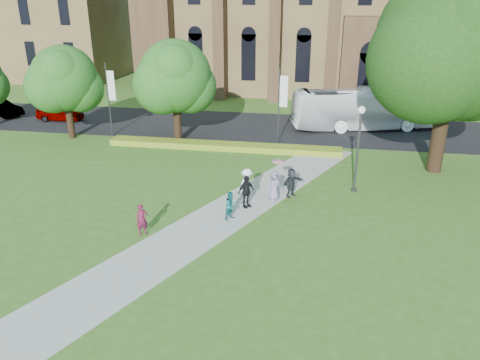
% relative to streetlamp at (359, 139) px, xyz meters
% --- Properties ---
extents(ground, '(160.00, 160.00, 0.00)m').
position_rel_streetlamp_xyz_m(ground, '(-7.50, -6.50, -3.30)').
color(ground, '#375D1C').
rests_on(ground, ground).
extents(road, '(160.00, 10.00, 0.02)m').
position_rel_streetlamp_xyz_m(road, '(-7.50, 13.50, -3.29)').
color(road, black).
rests_on(road, ground).
extents(footpath, '(15.58, 28.54, 0.04)m').
position_rel_streetlamp_xyz_m(footpath, '(-7.50, -5.50, -3.28)').
color(footpath, '#B2B2A8').
rests_on(footpath, ground).
extents(flower_hedge, '(18.00, 1.40, 0.45)m').
position_rel_streetlamp_xyz_m(flower_hedge, '(-9.50, 6.70, -3.07)').
color(flower_hedge, '#A6AD22').
rests_on(flower_hedge, ground).
extents(building_west, '(22.00, 14.00, 18.30)m').
position_rel_streetlamp_xyz_m(building_west, '(-41.50, 35.50, 5.91)').
color(building_west, olive).
rests_on(building_west, ground).
extents(streetlamp, '(0.44, 0.44, 5.24)m').
position_rel_streetlamp_xyz_m(streetlamp, '(0.00, 0.00, 0.00)').
color(streetlamp, '#38383D').
rests_on(streetlamp, ground).
extents(large_tree, '(9.60, 9.60, 13.20)m').
position_rel_streetlamp_xyz_m(large_tree, '(5.50, 4.50, 5.07)').
color(large_tree, '#332114').
rests_on(large_tree, ground).
extents(street_tree_0, '(5.20, 5.20, 7.50)m').
position_rel_streetlamp_xyz_m(street_tree_0, '(-22.50, 7.50, 1.58)').
color(street_tree_0, '#332114').
rests_on(street_tree_0, ground).
extents(street_tree_1, '(5.60, 5.60, 8.05)m').
position_rel_streetlamp_xyz_m(street_tree_1, '(-13.50, 8.00, 1.93)').
color(street_tree_1, '#332114').
rests_on(street_tree_1, ground).
extents(banner_pole_0, '(0.70, 0.10, 6.00)m').
position_rel_streetlamp_xyz_m(banner_pole_0, '(-5.39, 8.70, 0.09)').
color(banner_pole_0, '#38383D').
rests_on(banner_pole_0, ground).
extents(banner_pole_1, '(0.70, 0.10, 6.00)m').
position_rel_streetlamp_xyz_m(banner_pole_1, '(-19.39, 8.70, 0.09)').
color(banner_pole_1, '#38383D').
rests_on(banner_pole_1, ground).
extents(tour_coach, '(13.12, 6.20, 3.56)m').
position_rel_streetlamp_xyz_m(tour_coach, '(1.58, 14.46, -1.50)').
color(tour_coach, white).
rests_on(tour_coach, road).
extents(car_0, '(4.34, 1.83, 1.47)m').
position_rel_streetlamp_xyz_m(car_0, '(-26.34, 12.51, -2.54)').
color(car_0, gray).
rests_on(car_0, road).
extents(car_1, '(4.89, 2.68, 1.53)m').
position_rel_streetlamp_xyz_m(car_1, '(-32.90, 13.00, -2.51)').
color(car_1, gray).
rests_on(car_1, road).
extents(pedestrian_0, '(0.69, 0.65, 1.59)m').
position_rel_streetlamp_xyz_m(pedestrian_0, '(-10.65, -7.46, -2.46)').
color(pedestrian_0, maroon).
rests_on(pedestrian_0, footpath).
extents(pedestrian_1, '(0.92, 0.95, 1.54)m').
position_rel_streetlamp_xyz_m(pedestrian_1, '(-6.63, -5.06, -2.49)').
color(pedestrian_1, '#16676E').
rests_on(pedestrian_1, footpath).
extents(pedestrian_2, '(1.16, 1.39, 1.88)m').
position_rel_streetlamp_xyz_m(pedestrian_2, '(-6.21, -2.39, -2.32)').
color(pedestrian_2, white).
rests_on(pedestrian_2, footpath).
extents(pedestrian_3, '(1.07, 1.12, 1.87)m').
position_rel_streetlamp_xyz_m(pedestrian_3, '(-6.10, -3.44, -2.32)').
color(pedestrian_3, black).
rests_on(pedestrian_3, footpath).
extents(pedestrian_4, '(1.00, 0.96, 1.73)m').
position_rel_streetlamp_xyz_m(pedestrian_4, '(-4.65, -2.14, -2.39)').
color(pedestrian_4, gray).
rests_on(pedestrian_4, footpath).
extents(pedestrian_5, '(1.38, 1.59, 1.73)m').
position_rel_streetlamp_xyz_m(pedestrian_5, '(-3.72, -1.52, -2.39)').
color(pedestrian_5, '#26282E').
rests_on(pedestrian_5, footpath).
extents(parasol, '(0.84, 0.84, 0.64)m').
position_rel_streetlamp_xyz_m(parasol, '(-4.47, -2.04, -1.21)').
color(parasol, '#D6979F').
rests_on(parasol, pedestrian_4).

